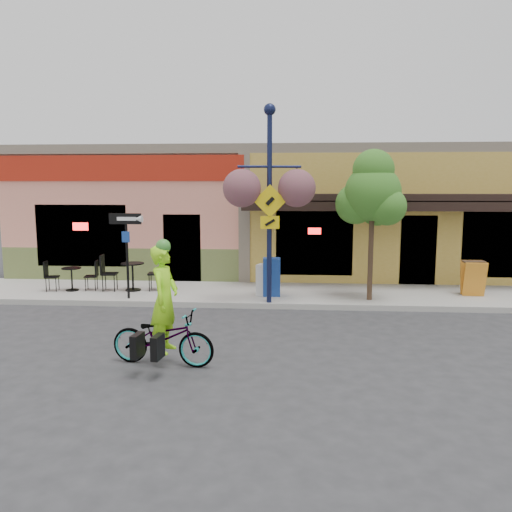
{
  "coord_description": "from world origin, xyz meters",
  "views": [
    {
      "loc": [
        0.49,
        -12.2,
        3.18
      ],
      "look_at": [
        -0.42,
        0.5,
        1.4
      ],
      "focal_mm": 35.0,
      "sensor_mm": 36.0,
      "label": 1
    }
  ],
  "objects_px": {
    "bicycle": "(163,338)",
    "newspaper_box_grey": "(265,280)",
    "cyclist_rider": "(165,313)",
    "street_tree": "(372,225)",
    "one_way_sign": "(127,256)",
    "lamp_post": "(269,205)",
    "newspaper_box_blue": "(272,277)",
    "building": "(279,210)"
  },
  "relations": [
    {
      "from": "street_tree",
      "to": "newspaper_box_grey",
      "type": "bearing_deg",
      "value": 173.08
    },
    {
      "from": "cyclist_rider",
      "to": "newspaper_box_grey",
      "type": "bearing_deg",
      "value": -8.13
    },
    {
      "from": "one_way_sign",
      "to": "newspaper_box_blue",
      "type": "height_order",
      "value": "one_way_sign"
    },
    {
      "from": "cyclist_rider",
      "to": "street_tree",
      "type": "distance_m",
      "value": 6.64
    },
    {
      "from": "one_way_sign",
      "to": "newspaper_box_grey",
      "type": "relative_size",
      "value": 2.65
    },
    {
      "from": "building",
      "to": "bicycle",
      "type": "distance_m",
      "value": 11.5
    },
    {
      "from": "street_tree",
      "to": "building",
      "type": "bearing_deg",
      "value": 112.3
    },
    {
      "from": "newspaper_box_blue",
      "to": "street_tree",
      "type": "relative_size",
      "value": 0.26
    },
    {
      "from": "building",
      "to": "street_tree",
      "type": "distance_m",
      "value": 6.85
    },
    {
      "from": "bicycle",
      "to": "newspaper_box_grey",
      "type": "bearing_deg",
      "value": -8.64
    },
    {
      "from": "cyclist_rider",
      "to": "lamp_post",
      "type": "bearing_deg",
      "value": -12.86
    },
    {
      "from": "newspaper_box_grey",
      "to": "bicycle",
      "type": "bearing_deg",
      "value": -89.35
    },
    {
      "from": "newspaper_box_blue",
      "to": "newspaper_box_grey",
      "type": "relative_size",
      "value": 1.2
    },
    {
      "from": "cyclist_rider",
      "to": "street_tree",
      "type": "bearing_deg",
      "value": -33.81
    },
    {
      "from": "newspaper_box_grey",
      "to": "one_way_sign",
      "type": "bearing_deg",
      "value": -152.6
    },
    {
      "from": "bicycle",
      "to": "street_tree",
      "type": "relative_size",
      "value": 0.47
    },
    {
      "from": "street_tree",
      "to": "cyclist_rider",
      "type": "bearing_deg",
      "value": -131.67
    },
    {
      "from": "newspaper_box_grey",
      "to": "cyclist_rider",
      "type": "bearing_deg",
      "value": -88.84
    },
    {
      "from": "one_way_sign",
      "to": "newspaper_box_grey",
      "type": "height_order",
      "value": "one_way_sign"
    },
    {
      "from": "building",
      "to": "street_tree",
      "type": "bearing_deg",
      "value": -67.7
    },
    {
      "from": "bicycle",
      "to": "newspaper_box_blue",
      "type": "distance_m",
      "value": 5.49
    },
    {
      "from": "newspaper_box_blue",
      "to": "building",
      "type": "bearing_deg",
      "value": 86.91
    },
    {
      "from": "street_tree",
      "to": "lamp_post",
      "type": "bearing_deg",
      "value": -169.3
    },
    {
      "from": "building",
      "to": "cyclist_rider",
      "type": "xyz_separation_m",
      "value": [
        -1.74,
        -11.22,
        -1.29
      ]
    },
    {
      "from": "lamp_post",
      "to": "one_way_sign",
      "type": "distance_m",
      "value": 4.09
    },
    {
      "from": "building",
      "to": "newspaper_box_grey",
      "type": "bearing_deg",
      "value": -92.32
    },
    {
      "from": "one_way_sign",
      "to": "lamp_post",
      "type": "bearing_deg",
      "value": -0.12
    },
    {
      "from": "one_way_sign",
      "to": "newspaper_box_grey",
      "type": "distance_m",
      "value": 3.82
    },
    {
      "from": "newspaper_box_blue",
      "to": "newspaper_box_grey",
      "type": "xyz_separation_m",
      "value": [
        -0.19,
        0.02,
        -0.09
      ]
    },
    {
      "from": "cyclist_rider",
      "to": "lamp_post",
      "type": "relative_size",
      "value": 0.38
    },
    {
      "from": "lamp_post",
      "to": "newspaper_box_grey",
      "type": "bearing_deg",
      "value": 91.49
    },
    {
      "from": "cyclist_rider",
      "to": "lamp_post",
      "type": "height_order",
      "value": "lamp_post"
    },
    {
      "from": "newspaper_box_blue",
      "to": "street_tree",
      "type": "distance_m",
      "value": 3.07
    },
    {
      "from": "cyclist_rider",
      "to": "lamp_post",
      "type": "xyz_separation_m",
      "value": [
        1.65,
        4.37,
        1.74
      ]
    },
    {
      "from": "building",
      "to": "newspaper_box_blue",
      "type": "distance_m",
      "value": 6.22
    },
    {
      "from": "lamp_post",
      "to": "one_way_sign",
      "type": "bearing_deg",
      "value": 168.37
    },
    {
      "from": "cyclist_rider",
      "to": "one_way_sign",
      "type": "height_order",
      "value": "one_way_sign"
    },
    {
      "from": "bicycle",
      "to": "cyclist_rider",
      "type": "bearing_deg",
      "value": -82.14
    },
    {
      "from": "cyclist_rider",
      "to": "newspaper_box_grey",
      "type": "distance_m",
      "value": 5.45
    },
    {
      "from": "cyclist_rider",
      "to": "street_tree",
      "type": "xyz_separation_m",
      "value": [
        4.34,
        4.88,
        1.22
      ]
    },
    {
      "from": "newspaper_box_grey",
      "to": "street_tree",
      "type": "relative_size",
      "value": 0.22
    },
    {
      "from": "cyclist_rider",
      "to": "bicycle",
      "type": "bearing_deg",
      "value": 97.86
    }
  ]
}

